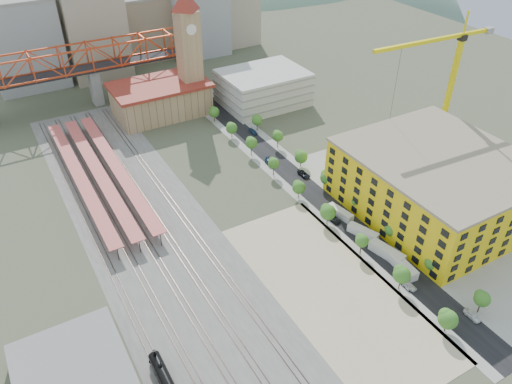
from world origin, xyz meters
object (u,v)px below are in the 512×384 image
clock_tower (188,41)px  site_trailer_a (402,266)px  site_trailer_c (363,232)px  construction_building (437,184)px  site_trailer_d (340,213)px  tower_crane (447,73)px  car_0 (409,285)px  site_trailer_b (387,252)px

clock_tower → site_trailer_a: 118.73m
clock_tower → site_trailer_c: bearing=-85.4°
construction_building → site_trailer_d: size_ratio=5.72×
tower_crane → clock_tower: bearing=126.9°
construction_building → tower_crane: 39.54m
car_0 → site_trailer_d: bearing=76.2°
clock_tower → site_trailer_b: bearing=-85.8°
clock_tower → site_trailer_a: bearing=-86.0°
site_trailer_a → site_trailer_c: size_ratio=1.07×
tower_crane → site_trailer_d: 58.92m
tower_crane → site_trailer_a: 69.43m
site_trailer_b → site_trailer_d: size_ratio=1.17×
site_trailer_a → site_trailer_c: bearing=94.4°
site_trailer_b → construction_building: bearing=7.4°
clock_tower → tower_crane: size_ratio=1.04×
car_0 → tower_crane: bearing=31.9°
construction_building → site_trailer_b: construction_building is taller
construction_building → site_trailer_a: size_ratio=5.19×
site_trailer_d → clock_tower: bearing=85.0°
clock_tower → construction_building: clock_tower is taller
clock_tower → tower_crane: clock_tower is taller
construction_building → site_trailer_c: construction_building is taller
clock_tower → site_trailer_d: size_ratio=5.88×
site_trailer_a → tower_crane: bearing=42.6°
clock_tower → site_trailer_d: 93.49m
clock_tower → car_0: 124.09m
clock_tower → site_trailer_b: 112.94m
site_trailer_c → clock_tower: bearing=74.8°
site_trailer_d → car_0: size_ratio=2.06×
tower_crane → site_trailer_b: 66.24m
construction_building → site_trailer_c: (-26.00, 0.55, -8.16)m
site_trailer_a → site_trailer_b: site_trailer_b is taller
clock_tower → site_trailer_b: size_ratio=5.04×
tower_crane → site_trailer_a: tower_crane is taller
construction_building → tower_crane: tower_crane is taller
tower_crane → site_trailer_a: bearing=-141.7°
site_trailer_b → car_0: bearing=-116.9°
clock_tower → construction_building: size_ratio=1.03×
site_trailer_c → tower_crane: bearing=5.3°
construction_building → site_trailer_d: bearing=157.1°
site_trailer_a → clock_tower: bearing=98.3°
construction_building → site_trailer_b: bearing=-160.3°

